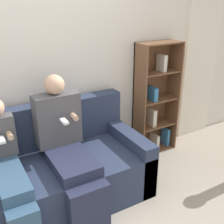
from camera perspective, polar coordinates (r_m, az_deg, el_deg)
back_wall at (r=2.97m, az=-16.53°, el=8.46°), size 10.00×0.06×2.55m
curtain_panel at (r=4.18m, az=17.36°, el=9.28°), size 0.57×0.04×2.12m
couch at (r=2.91m, az=-13.75°, el=-12.67°), size 2.06×0.91×0.94m
adult_seated at (r=2.69m, az=-9.11°, el=-6.55°), size 0.44×0.84×1.28m
child_seated at (r=2.59m, az=-20.19°, el=-11.23°), size 0.28×0.86×1.13m
bookshelf at (r=3.67m, az=8.65°, el=2.35°), size 0.55×0.27×1.44m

